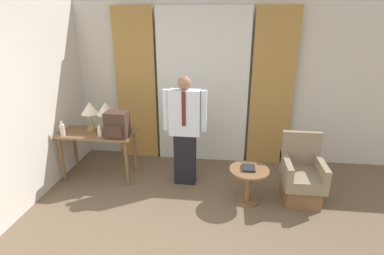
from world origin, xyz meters
name	(u,v)px	position (x,y,z in m)	size (l,w,h in m)	color
wall_back	(203,83)	(0.00, 2.99, 1.35)	(10.00, 0.06, 2.70)	silver
curtain_sheer_center	(202,88)	(0.00, 2.86, 1.29)	(1.51, 0.06, 2.58)	white
curtain_drape_left	(136,87)	(-1.13, 2.86, 1.29)	(0.68, 0.06, 2.58)	#B28442
curtain_drape_right	(272,90)	(1.13, 2.86, 1.29)	(0.68, 0.06, 2.58)	#B28442
desk	(98,140)	(-1.54, 2.03, 0.63)	(1.14, 0.54, 0.75)	brown
table_lamp_left	(90,109)	(-1.66, 2.15, 1.08)	(0.27, 0.27, 0.45)	tan
table_lamp_right	(106,110)	(-1.41, 2.15, 1.08)	(0.27, 0.27, 0.45)	tan
bottle_near_edge	(100,131)	(-1.42, 1.89, 0.83)	(0.08, 0.08, 0.19)	silver
bottle_by_lamp	(62,130)	(-1.98, 1.85, 0.84)	(0.07, 0.07, 0.22)	silver
backpack	(117,125)	(-1.16, 1.90, 0.94)	(0.32, 0.27, 0.38)	#422D23
person	(185,128)	(-0.17, 2.00, 0.89)	(0.63, 0.21, 1.65)	black
armchair	(301,177)	(1.47, 1.75, 0.34)	(0.53, 0.64, 0.92)	brown
side_table	(249,180)	(0.75, 1.57, 0.34)	(0.53, 0.53, 0.51)	brown
book	(249,168)	(0.74, 1.58, 0.52)	(0.17, 0.20, 0.03)	black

